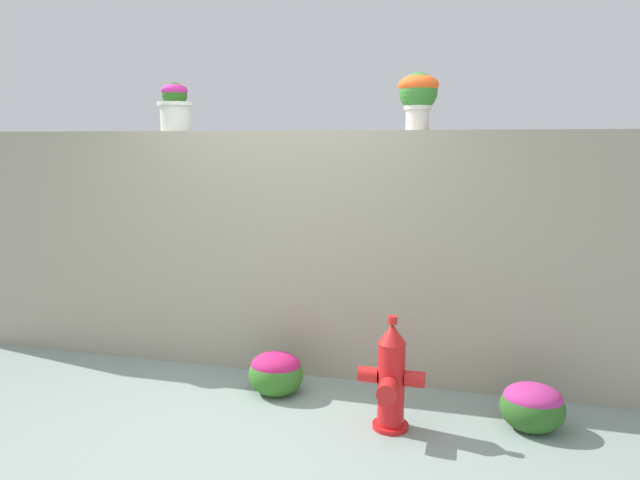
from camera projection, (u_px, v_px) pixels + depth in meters
name	position (u px, v px, depth m)	size (l,w,h in m)	color
ground_plane	(236.00, 436.00, 3.77)	(24.00, 24.00, 0.00)	gray
stone_wall	(293.00, 251.00, 4.82)	(6.66, 0.41, 1.96)	#A39984
potted_plant_1	(175.00, 105.00, 4.86)	(0.29, 0.29, 0.40)	silver
potted_plant_2	(418.00, 94.00, 4.37)	(0.30, 0.30, 0.43)	beige
fire_hydrant	(391.00, 379.00, 3.81)	(0.44, 0.35, 0.77)	red
flower_bush_left	(276.00, 371.00, 4.39)	(0.42, 0.37, 0.33)	#367526
flower_bush_right	(532.00, 405.00, 3.84)	(0.42, 0.38, 0.32)	#2D5F22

